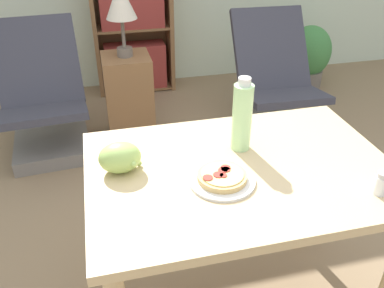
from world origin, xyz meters
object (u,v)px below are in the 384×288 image
at_px(grape_bunch, 120,158).
at_px(side_table, 129,96).
at_px(drink_bottle, 242,116).
at_px(bookshelf, 131,0).
at_px(pizza_on_plate, 222,178).
at_px(lounge_chair_far, 275,97).
at_px(potted_plant_floor, 308,56).
at_px(salt_shaker, 382,183).
at_px(lounge_chair_near, 46,113).
at_px(table_lamp, 121,4).

distance_m(grape_bunch, side_table, 1.72).
xyz_separation_m(drink_bottle, bookshelf, (-0.14, 2.44, -0.09)).
height_order(pizza_on_plate, lounge_chair_far, lounge_chair_far).
distance_m(grape_bunch, bookshelf, 2.51).
bearing_deg(potted_plant_floor, salt_shaker, -114.16).
bearing_deg(side_table, salt_shaker, -72.05).
xyz_separation_m(lounge_chair_near, bookshelf, (0.74, 0.94, 0.54)).
xyz_separation_m(lounge_chair_near, table_lamp, (0.59, 0.08, 0.70)).
relative_size(pizza_on_plate, lounge_chair_near, 0.25).
distance_m(grape_bunch, lounge_chair_near, 1.69).
xyz_separation_m(grape_bunch, salt_shaker, (0.79, -0.32, -0.01)).
height_order(drink_bottle, potted_plant_floor, drink_bottle).
bearing_deg(table_lamp, drink_bottle, -79.59).
bearing_deg(grape_bunch, pizza_on_plate, -24.21).
distance_m(pizza_on_plate, potted_plant_floor, 2.86).
height_order(pizza_on_plate, bookshelf, bookshelf).
distance_m(lounge_chair_near, table_lamp, 0.92).
bearing_deg(lounge_chair_far, salt_shaker, -102.05).
relative_size(pizza_on_plate, bookshelf, 0.13).
bearing_deg(potted_plant_floor, drink_bottle, -124.41).
xyz_separation_m(pizza_on_plate, side_table, (-0.16, 1.77, -0.48)).
height_order(table_lamp, potted_plant_floor, table_lamp).
bearing_deg(potted_plant_floor, lounge_chair_far, -131.19).
xyz_separation_m(salt_shaker, lounge_chair_near, (-1.22, 1.86, -0.53)).
distance_m(salt_shaker, potted_plant_floor, 2.79).
distance_m(drink_bottle, lounge_chair_far, 1.70).
distance_m(lounge_chair_far, side_table, 1.10).
xyz_separation_m(lounge_chair_far, side_table, (-1.08, 0.22, 0.03)).
bearing_deg(bookshelf, pizza_on_plate, -89.68).
relative_size(drink_bottle, side_table, 0.45).
relative_size(drink_bottle, potted_plant_floor, 0.48).
distance_m(drink_bottle, lounge_chair_near, 1.85).
relative_size(pizza_on_plate, table_lamp, 0.44).
bearing_deg(side_table, lounge_chair_near, -171.85).
bearing_deg(drink_bottle, lounge_chair_far, 59.98).
xyz_separation_m(salt_shaker, lounge_chair_far, (0.45, 1.73, -0.53)).
distance_m(lounge_chair_far, bookshelf, 1.52).
distance_m(drink_bottle, table_lamp, 1.61).
distance_m(pizza_on_plate, side_table, 1.84).
xyz_separation_m(salt_shaker, potted_plant_floor, (1.12, 2.50, -0.53)).
xyz_separation_m(drink_bottle, potted_plant_floor, (1.46, 2.13, -0.62)).
relative_size(drink_bottle, table_lamp, 0.56).
distance_m(pizza_on_plate, grape_bunch, 0.35).
bearing_deg(lounge_chair_far, drink_bottle, -117.55).
bearing_deg(lounge_chair_far, bookshelf, 133.41).
relative_size(pizza_on_plate, drink_bottle, 0.79).
bearing_deg(lounge_chair_far, table_lamp, 171.13).
xyz_separation_m(bookshelf, potted_plant_floor, (1.61, -0.31, -0.53)).
height_order(pizza_on_plate, salt_shaker, salt_shaker).
xyz_separation_m(grape_bunch, side_table, (0.16, 1.63, -0.52)).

